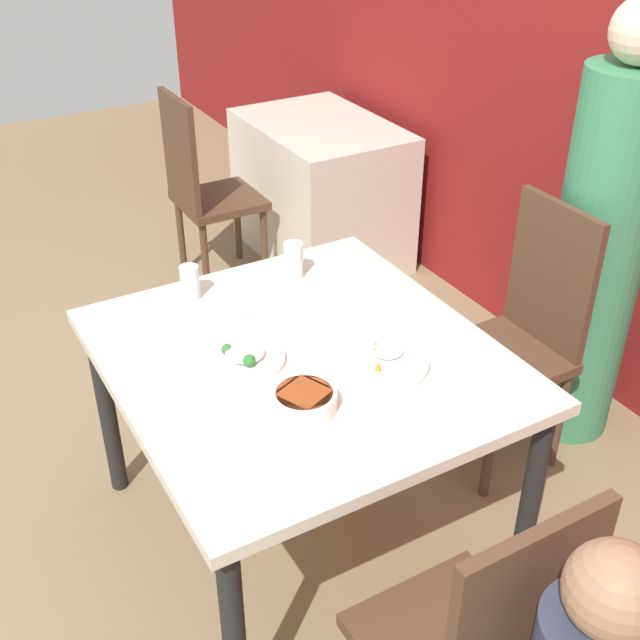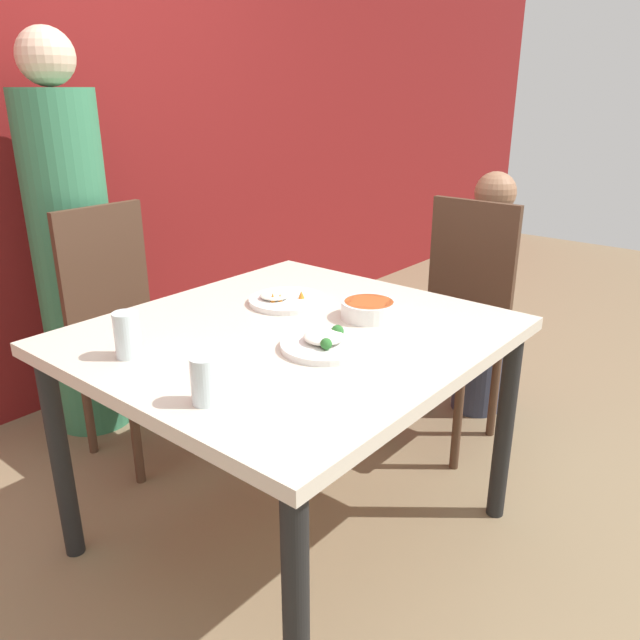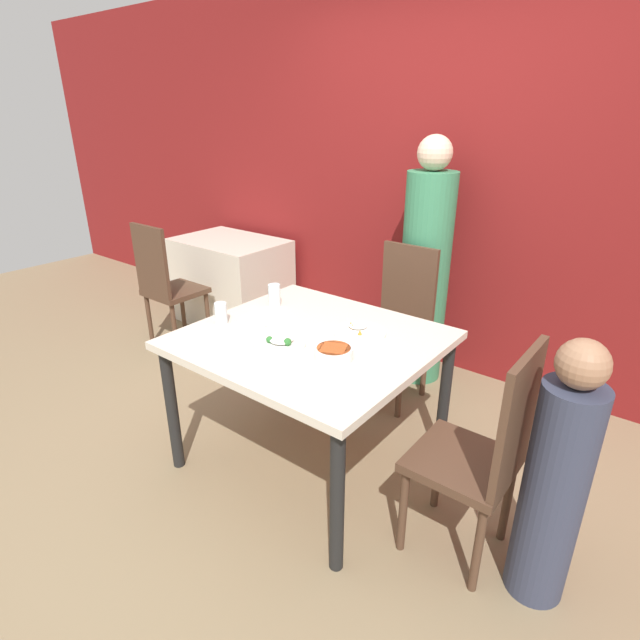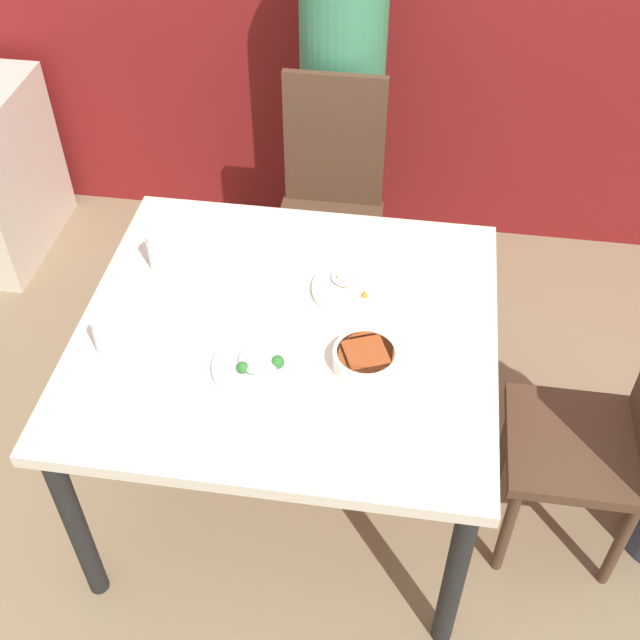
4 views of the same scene
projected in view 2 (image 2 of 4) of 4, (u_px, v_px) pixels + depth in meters
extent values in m
plane|color=#847051|center=(294.00, 531.00, 2.14)|extent=(10.00, 10.00, 0.00)
cube|color=maroon|center=(15.00, 108.00, 2.58)|extent=(10.00, 0.06, 2.70)
cube|color=beige|center=(291.00, 336.00, 1.89)|extent=(1.18, 1.10, 0.04)
cylinder|color=black|center=(296.00, 620.00, 1.34)|extent=(0.06, 0.06, 0.70)
cylinder|color=black|center=(505.00, 427.00, 2.11)|extent=(0.06, 0.06, 0.70)
cylinder|color=black|center=(61.00, 459.00, 1.93)|extent=(0.06, 0.06, 0.70)
cylinder|color=black|center=(291.00, 353.00, 2.69)|extent=(0.06, 0.06, 0.70)
cube|color=#4C3323|center=(140.00, 351.00, 2.48)|extent=(0.40, 0.40, 0.04)
cube|color=#4C3323|center=(105.00, 273.00, 2.49)|extent=(0.38, 0.03, 0.54)
cylinder|color=#4C3323|center=(136.00, 433.00, 2.34)|extent=(0.04, 0.04, 0.43)
cylinder|color=#4C3323|center=(203.00, 401.00, 2.58)|extent=(0.04, 0.04, 0.43)
cylinder|color=#4C3323|center=(88.00, 406.00, 2.54)|extent=(0.04, 0.04, 0.43)
cylinder|color=#4C3323|center=(155.00, 379.00, 2.78)|extent=(0.04, 0.04, 0.43)
cube|color=#4C3323|center=(445.00, 342.00, 2.56)|extent=(0.40, 0.40, 0.04)
cube|color=#4C3323|center=(472.00, 265.00, 2.60)|extent=(0.03, 0.38, 0.54)
cylinder|color=#4C3323|center=(387.00, 395.00, 2.63)|extent=(0.04, 0.04, 0.43)
cylinder|color=#4C3323|center=(457.00, 420.00, 2.43)|extent=(0.04, 0.04, 0.43)
cylinder|color=#4C3323|center=(427.00, 370.00, 2.86)|extent=(0.04, 0.04, 0.43)
cylinder|color=#4C3323|center=(494.00, 391.00, 2.67)|extent=(0.04, 0.04, 0.43)
cylinder|color=#387F56|center=(77.00, 268.00, 2.62)|extent=(0.32, 0.32, 1.43)
sphere|color=beige|center=(47.00, 56.00, 2.33)|extent=(0.22, 0.22, 0.22)
cylinder|color=#33384C|center=(483.00, 316.00, 2.81)|extent=(0.22, 0.22, 0.93)
sphere|color=#9E7051|center=(496.00, 192.00, 2.62)|extent=(0.17, 0.17, 0.17)
cylinder|color=white|center=(369.00, 309.00, 1.97)|extent=(0.18, 0.18, 0.05)
cylinder|color=#BC5123|center=(369.00, 302.00, 1.96)|extent=(0.16, 0.16, 0.01)
cylinder|color=white|center=(325.00, 346.00, 1.74)|extent=(0.25, 0.25, 0.02)
ellipsoid|color=white|center=(324.00, 337.00, 1.74)|extent=(0.12, 0.12, 0.03)
sphere|color=#2D702D|center=(333.00, 333.00, 1.77)|extent=(0.03, 0.03, 0.03)
sphere|color=#2D702D|center=(337.00, 331.00, 1.77)|extent=(0.04, 0.04, 0.04)
sphere|color=#2D702D|center=(326.00, 344.00, 1.69)|extent=(0.03, 0.03, 0.03)
sphere|color=#2D702D|center=(314.00, 337.00, 1.74)|extent=(0.03, 0.03, 0.03)
cylinder|color=white|center=(288.00, 301.00, 2.11)|extent=(0.27, 0.27, 0.02)
ellipsoid|color=white|center=(275.00, 295.00, 2.10)|extent=(0.10, 0.10, 0.02)
cone|color=orange|center=(273.00, 297.00, 2.06)|extent=(0.02, 0.02, 0.03)
cone|color=orange|center=(280.00, 297.00, 2.07)|extent=(0.02, 0.02, 0.03)
cone|color=orange|center=(301.00, 295.00, 2.10)|extent=(0.02, 0.02, 0.03)
cylinder|color=silver|center=(205.00, 380.00, 1.42)|extent=(0.06, 0.06, 0.11)
cylinder|color=silver|center=(127.00, 335.00, 1.67)|extent=(0.07, 0.07, 0.13)
cube|color=silver|center=(223.00, 373.00, 1.59)|extent=(0.18, 0.07, 0.01)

